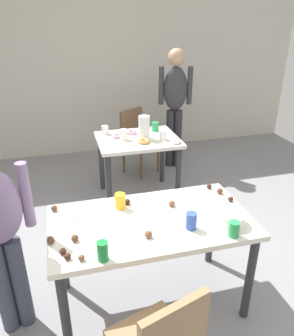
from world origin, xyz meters
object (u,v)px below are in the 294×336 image
object	(u,v)px
dining_table_far	(138,148)
mixing_bowl	(231,219)
dining_table_near	(151,231)
pitcher_far	(144,127)
soda_can	(103,251)
chair_far_table	(137,138)
person_adult_far	(175,98)

from	to	relation	value
dining_table_far	mixing_bowl	size ratio (longest dim) A/B	5.11
dining_table_near	pitcher_far	size ratio (longest dim) A/B	5.33
dining_table_far	mixing_bowl	world-z (taller)	mixing_bowl
dining_table_near	soda_can	world-z (taller)	soda_can
dining_table_near	chair_far_table	size ratio (longest dim) A/B	1.59
dining_table_near	chair_far_table	distance (m)	2.37
chair_far_table	mixing_bowl	size ratio (longest dim) A/B	4.89
soda_can	pitcher_far	xyz separation A→B (m)	(0.74, 1.92, 0.07)
dining_table_near	mixing_bowl	distance (m)	0.55
pitcher_far	mixing_bowl	bearing A→B (deg)	-85.46
person_adult_far	pitcher_far	size ratio (longest dim) A/B	6.32
pitcher_far	dining_table_far	bearing A→B (deg)	163.91
chair_far_table	mixing_bowl	world-z (taller)	chair_far_table
dining_table_near	soda_can	xyz separation A→B (m)	(-0.38, -0.32, 0.16)
dining_table_far	person_adult_far	distance (m)	1.09
mixing_bowl	pitcher_far	xyz separation A→B (m)	(-0.14, 1.78, 0.09)
chair_far_table	dining_table_far	bearing A→B (deg)	-102.24
mixing_bowl	soda_can	bearing A→B (deg)	-171.32
dining_table_near	pitcher_far	distance (m)	1.65
dining_table_far	pitcher_far	world-z (taller)	pitcher_far
soda_can	dining_table_far	bearing A→B (deg)	70.94
dining_table_near	mixing_bowl	world-z (taller)	mixing_bowl
dining_table_far	chair_far_table	bearing A→B (deg)	77.76
chair_far_table	pitcher_far	bearing A→B (deg)	-96.54
chair_far_table	pitcher_far	size ratio (longest dim) A/B	3.36
chair_far_table	person_adult_far	world-z (taller)	person_adult_far
dining_table_far	mixing_bowl	bearing A→B (deg)	-83.30
soda_can	pitcher_far	size ratio (longest dim) A/B	0.47
dining_table_near	mixing_bowl	bearing A→B (deg)	-20.04
pitcher_far	soda_can	bearing A→B (deg)	-111.09
mixing_bowl	pitcher_far	bearing A→B (deg)	94.54
mixing_bowl	dining_table_near	bearing A→B (deg)	159.96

